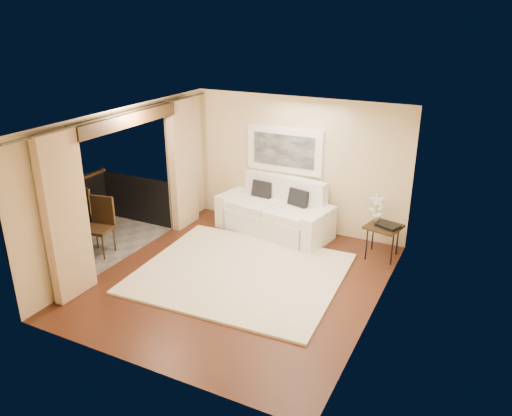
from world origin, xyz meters
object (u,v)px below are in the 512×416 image
Objects in this scene: balcony_chair_far at (90,205)px; balcony_chair_near at (101,220)px; sofa at (276,213)px; orchid at (377,208)px; side_table at (384,229)px; ice_bucket at (54,201)px; bistro_table at (56,214)px.

balcony_chair_near reaches higher than balcony_chair_far.
balcony_chair_near is at bearing -128.09° from sofa.
orchid reaches higher than balcony_chair_near.
balcony_chair_far is at bearing 134.56° from balcony_chair_near.
sofa is 3.56× the size of side_table.
balcony_chair_near is (-2.51, -2.29, 0.23)m from sofa.
ice_bucket is (-3.55, -2.39, 0.47)m from sofa.
sofa is 3.22× the size of bistro_table.
balcony_chair_far is at bearing -144.16° from sofa.
sofa is 3.77m from balcony_chair_far.
ice_bucket is at bearing 175.50° from balcony_chair_near.
side_table is 0.70× the size of balcony_chair_far.
bistro_table is at bearing 107.97° from balcony_chair_far.
balcony_chair_far is at bearing -163.46° from orchid.
orchid is 0.54× the size of balcony_chair_far.
orchid is 6.04m from ice_bucket.
orchid reaches higher than ice_bucket.
side_table is at bearing 22.76° from bistro_table.
orchid reaches higher than sofa.
sofa is at bearing 32.26° from balcony_chair_near.
orchid is 5.94m from bistro_table.
side_table is at bearing 13.84° from balcony_chair_near.
balcony_chair_far is 0.91× the size of balcony_chair_near.
side_table is 6.05m from bistro_table.
side_table is 0.39m from orchid.
balcony_chair_far is at bearing 90.54° from bistro_table.
balcony_chair_near is at bearing 162.08° from balcony_chair_far.
ice_bucket is at bearing 94.09° from balcony_chair_far.
balcony_chair_near is at bearing 5.59° from ice_bucket.
balcony_chair_near reaches higher than bistro_table.
sofa is at bearing 36.94° from bistro_table.
balcony_chair_near reaches higher than side_table.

